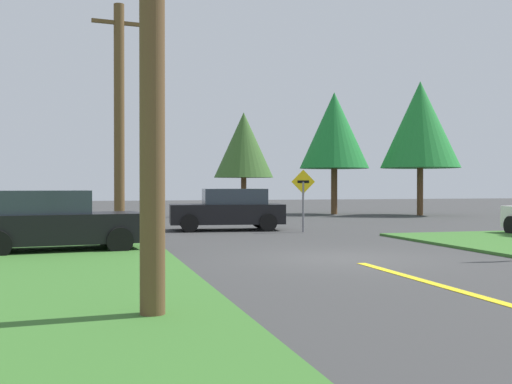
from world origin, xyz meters
name	(u,v)px	position (x,y,z in m)	size (l,w,h in m)	color
ground_plane	(343,258)	(0.00, 0.00, 0.00)	(120.00, 120.00, 0.00)	#383838
car_approaching_junction	(228,210)	(-0.56, 10.04, 0.81)	(4.56, 2.47, 1.62)	black
parked_car_near_building	(53,222)	(-6.76, 3.10, 0.80)	(4.44, 2.41, 1.62)	black
utility_pole_near	(152,14)	(-5.11, -5.72, 3.95)	(1.80, 0.33, 7.71)	brown
utility_pole_mid	(119,118)	(-4.86, 7.64, 4.01)	(1.80, 0.35, 7.84)	brown
direction_sign	(303,193)	(1.91, 8.26, 1.45)	(0.90, 0.11, 2.34)	slate
oak_tree_left	(420,125)	(13.02, 19.05, 5.32)	(4.64, 4.64, 7.89)	brown
pine_tree_center	(244,145)	(2.82, 21.05, 4.08)	(3.42, 3.42, 5.97)	brown
oak_tree_right	(334,131)	(8.65, 21.63, 5.10)	(4.22, 4.22, 7.44)	brown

